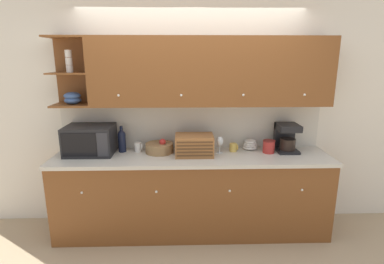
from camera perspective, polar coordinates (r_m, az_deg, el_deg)
The scene contains 15 objects.
ground_plane at distance 3.98m, azimuth -0.09°, elevation -15.69°, with size 24.00×24.00×0.00m, color tan.
wall_back at distance 3.55m, azimuth -0.11°, elevation 3.08°, with size 5.43×0.06×2.60m.
counter_unit at distance 3.49m, azimuth 0.04°, elevation -11.61°, with size 3.05×0.64×0.92m.
backsplash_panel at distance 3.54m, azimuth -0.10°, elevation 1.25°, with size 3.03×0.01×0.54m.
upper_cabinets at distance 3.31m, azimuth 2.89°, elevation 11.39°, with size 3.03×0.34×0.73m.
microwave at distance 3.51m, azimuth -18.85°, elevation -1.44°, with size 0.52×0.40×0.32m.
wine_bottle at distance 3.49m, azimuth -13.21°, elevation -1.50°, with size 0.09×0.09×0.30m.
mug at distance 3.49m, azimuth -10.21°, elevation -2.83°, with size 0.09×0.08×0.11m.
fruit_basket at distance 3.42m, azimuth -6.20°, elevation -2.98°, with size 0.31×0.31×0.17m.
bread_box at distance 3.29m, azimuth 0.44°, elevation -2.52°, with size 0.42×0.29×0.23m.
wine_glass at distance 3.37m, azimuth 5.32°, elevation -1.89°, with size 0.07×0.07×0.19m.
mug_blue_second at distance 3.47m, azimuth 7.89°, elevation -2.92°, with size 0.10×0.08×0.09m.
bowl_stack_on_counter at distance 3.58m, azimuth 10.99°, elevation -2.38°, with size 0.17×0.17×0.12m.
storage_canister at distance 3.49m, azimuth 14.41°, elevation -2.70°, with size 0.14×0.14×0.14m.
coffee_maker at distance 3.59m, azimuth 17.56°, elevation -0.96°, with size 0.24×0.27×0.32m.
Camera 1 is at (-0.09, -3.45, 1.98)m, focal length 28.00 mm.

